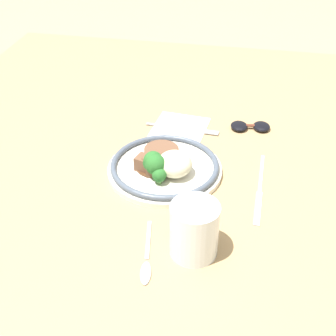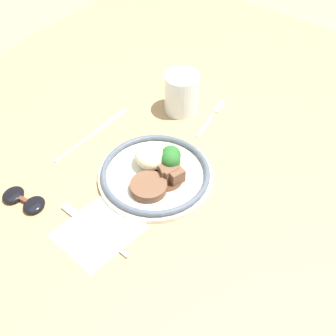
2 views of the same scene
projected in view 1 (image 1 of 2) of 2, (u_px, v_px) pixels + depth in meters
name	position (u px, v px, depth m)	size (l,w,h in m)	color
ground_plane	(162.00, 198.00, 0.98)	(8.00, 8.00, 0.00)	#998466
dining_table	(162.00, 189.00, 0.97)	(1.50, 1.27, 0.05)	tan
napkin	(179.00, 130.00, 1.11)	(0.16, 0.14, 0.00)	white
plate	(163.00, 166.00, 0.96)	(0.24, 0.24, 0.06)	silver
juice_glass	(194.00, 232.00, 0.77)	(0.08, 0.08, 0.10)	#F4AD19
fork	(189.00, 129.00, 1.11)	(0.02, 0.18, 0.00)	#ADADB2
knife	(260.00, 190.00, 0.92)	(0.23, 0.02, 0.00)	#ADADB2
spoon	(146.00, 264.00, 0.77)	(0.15, 0.04, 0.01)	#ADADB2
sunglasses	(250.00, 126.00, 1.11)	(0.06, 0.10, 0.01)	black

